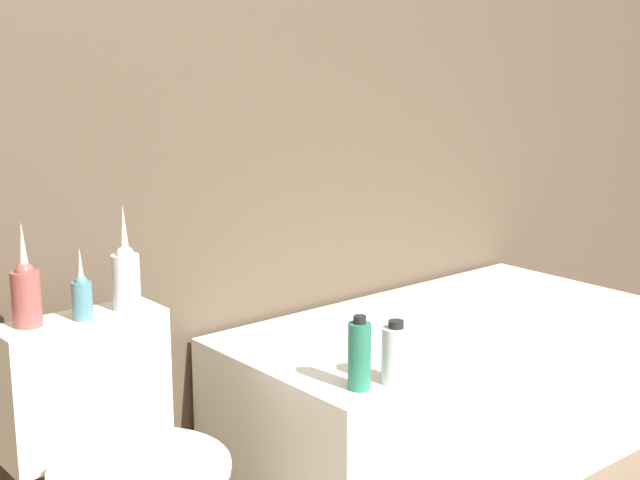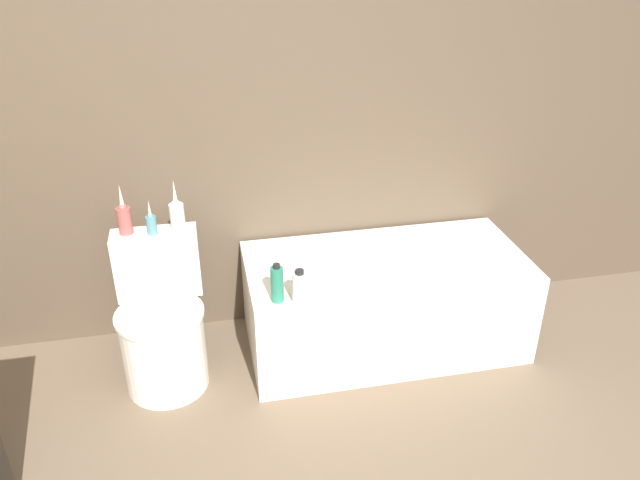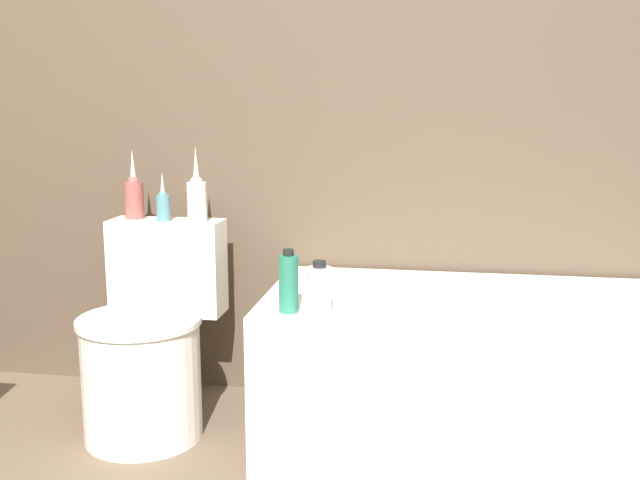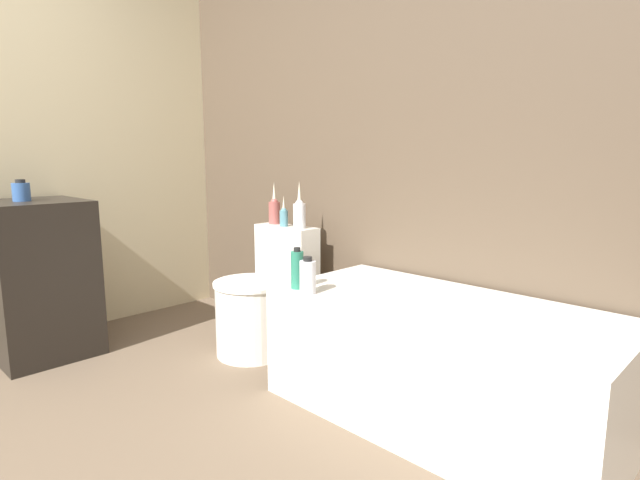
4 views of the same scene
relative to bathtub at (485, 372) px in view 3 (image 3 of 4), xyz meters
name	(u,v)px [view 3 (image 3 of 4)]	position (x,y,z in m)	size (l,w,h in m)	color
wall_back_tiled	(276,64)	(-0.80, 0.41, 1.03)	(6.40, 0.06, 2.60)	brown
bathtub	(485,372)	(0.00, 0.00, 0.00)	(1.47, 0.71, 0.53)	white
toilet	(149,349)	(-1.17, -0.05, 0.03)	(0.43, 0.57, 0.73)	white
vase_gold	(134,195)	(-1.30, 0.18, 0.55)	(0.07, 0.07, 0.26)	#994C47
vase_silver	(163,204)	(-1.17, 0.15, 0.52)	(0.05, 0.05, 0.18)	teal
vase_bronze	(197,197)	(-1.05, 0.16, 0.55)	(0.07, 0.07, 0.27)	silver
shampoo_bottle_tall	(289,283)	(-0.62, -0.27, 0.35)	(0.06, 0.06, 0.20)	#267259
shampoo_bottle_short	(319,291)	(-0.51, -0.30, 0.34)	(0.07, 0.07, 0.17)	silver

